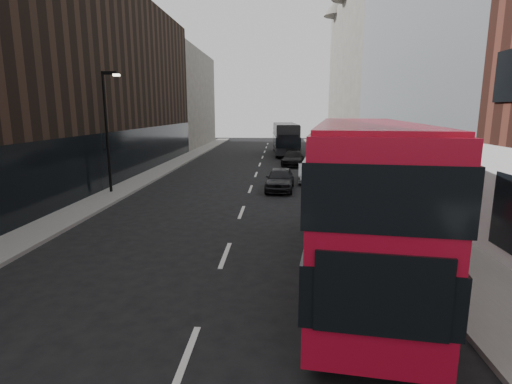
% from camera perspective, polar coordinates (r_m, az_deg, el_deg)
% --- Properties ---
extents(sidewalk_right, '(3.00, 80.00, 0.15)m').
position_cam_1_polar(sidewalk_right, '(30.98, 13.88, 2.16)').
color(sidewalk_right, slate).
rests_on(sidewalk_right, ground).
extents(sidewalk_left, '(2.00, 80.00, 0.15)m').
position_cam_1_polar(sidewalk_left, '(32.01, -14.57, 2.42)').
color(sidewalk_left, slate).
rests_on(sidewalk_left, ground).
extents(building_modern_block, '(5.03, 22.00, 20.00)m').
position_cam_1_polar(building_modern_block, '(28.23, 24.96, 20.64)').
color(building_modern_block, gray).
rests_on(building_modern_block, ground).
extents(building_victorian, '(6.50, 24.00, 21.00)m').
position_cam_1_polar(building_victorian, '(50.21, 14.95, 16.54)').
color(building_victorian, '#5E5A53').
rests_on(building_victorian, ground).
extents(building_left_mid, '(5.00, 24.00, 14.00)m').
position_cam_1_polar(building_left_mid, '(37.58, -17.97, 14.13)').
color(building_left_mid, black).
rests_on(building_left_mid, ground).
extents(building_left_far, '(5.00, 20.00, 13.00)m').
position_cam_1_polar(building_left_far, '(58.63, -10.01, 12.87)').
color(building_left_far, '#5E5A53').
rests_on(building_left_far, ground).
extents(street_lamp, '(1.06, 0.22, 7.00)m').
position_cam_1_polar(street_lamp, '(25.18, -20.44, 9.10)').
color(street_lamp, black).
rests_on(street_lamp, sidewalk_left).
extents(red_bus, '(4.19, 11.64, 4.62)m').
position_cam_1_polar(red_bus, '(12.28, 14.84, 0.03)').
color(red_bus, '#A40A21').
rests_on(red_bus, ground).
extents(grey_bus, '(3.08, 11.02, 3.53)m').
position_cam_1_polar(grey_bus, '(46.40, 4.20, 7.72)').
color(grey_bus, black).
rests_on(grey_bus, ground).
extents(car_a, '(1.98, 4.31, 1.43)m').
position_cam_1_polar(car_a, '(25.21, 3.45, 1.87)').
color(car_a, black).
rests_on(car_a, ground).
extents(car_b, '(1.48, 3.84, 1.25)m').
position_cam_1_polar(car_b, '(28.45, 7.39, 2.71)').
color(car_b, '#9B9EA4').
rests_on(car_b, ground).
extents(car_c, '(2.33, 4.75, 1.33)m').
position_cam_1_polar(car_c, '(36.92, 5.28, 4.83)').
color(car_c, black).
rests_on(car_c, ground).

